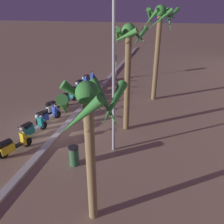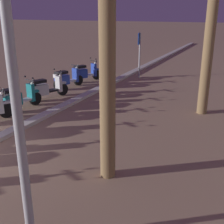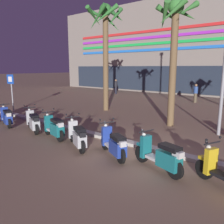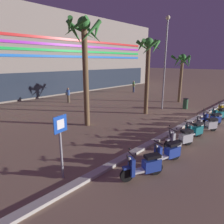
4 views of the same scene
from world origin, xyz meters
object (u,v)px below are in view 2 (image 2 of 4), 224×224
at_px(scooter_blue_second_in_line, 85,73).
at_px(scooter_teal_mid_rear, 18,98).
at_px(scooter_blue_far_back, 66,79).
at_px(crossing_sign, 139,50).
at_px(scooter_silver_last_in_row, 46,88).

bearing_deg(scooter_blue_second_in_line, scooter_teal_mid_rear, 1.44).
height_order(scooter_blue_far_back, crossing_sign, crossing_sign).
bearing_deg(scooter_blue_far_back, scooter_silver_last_in_row, 7.56).
bearing_deg(scooter_teal_mid_rear, scooter_blue_far_back, -176.57).
bearing_deg(scooter_blue_far_back, scooter_teal_mid_rear, 3.43).
distance_m(scooter_silver_last_in_row, crossing_sign, 6.03).
xyz_separation_m(scooter_blue_far_back, scooter_teal_mid_rear, (3.47, 0.21, 0.01)).
bearing_deg(scooter_silver_last_in_row, scooter_teal_mid_rear, -1.56).
bearing_deg(scooter_blue_far_back, scooter_blue_second_in_line, 177.05).
relative_size(scooter_blue_second_in_line, scooter_blue_far_back, 0.96).
height_order(scooter_blue_second_in_line, scooter_blue_far_back, scooter_blue_second_in_line).
xyz_separation_m(scooter_blue_second_in_line, crossing_sign, (-2.11, 2.20, 1.04)).
bearing_deg(scooter_teal_mid_rear, crossing_sign, 163.87).
xyz_separation_m(scooter_teal_mid_rear, crossing_sign, (-7.16, 2.07, 1.04)).
relative_size(scooter_blue_second_in_line, scooter_teal_mid_rear, 0.95).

